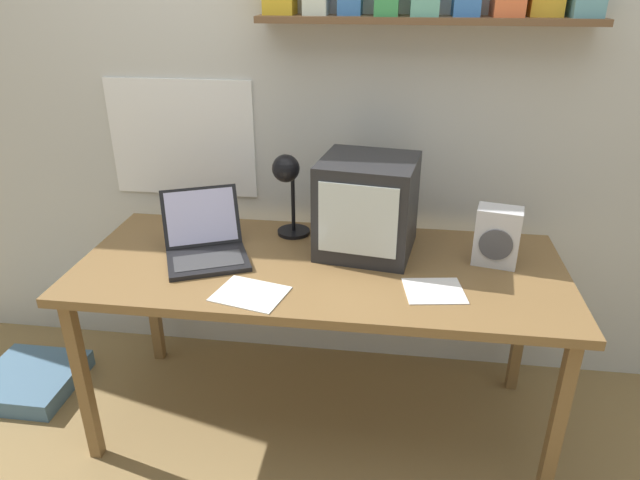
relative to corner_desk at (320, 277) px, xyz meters
name	(u,v)px	position (x,y,z in m)	size (l,w,h in m)	color
ground_plane	(320,417)	(0.00, 0.00, -0.70)	(12.00, 12.00, 0.00)	olive
back_wall	(339,90)	(0.01, 0.53, 0.61)	(5.60, 0.24, 2.60)	beige
corner_desk	(320,277)	(0.00, 0.00, 0.00)	(1.84, 0.78, 0.75)	brown
crt_monitor	(367,206)	(0.16, 0.15, 0.24)	(0.40, 0.39, 0.37)	#232326
laptop	(205,241)	(-0.45, 0.02, 0.12)	(0.41, 0.43, 0.23)	black
desk_lamp	(288,181)	(-0.16, 0.21, 0.31)	(0.14, 0.19, 0.36)	black
juice_glass	(223,222)	(-0.44, 0.23, 0.11)	(0.07, 0.07, 0.11)	white
space_heater	(497,236)	(0.65, 0.10, 0.17)	(0.18, 0.13, 0.22)	silver
loose_paper_near_laptop	(250,294)	(-0.21, -0.26, 0.06)	(0.27, 0.24, 0.00)	silver
loose_paper_near_monitor	(434,291)	(0.42, -0.15, 0.06)	(0.23, 0.21, 0.00)	silver
floor_cushion	(30,380)	(-1.36, 0.02, -0.66)	(0.42, 0.42, 0.08)	slate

